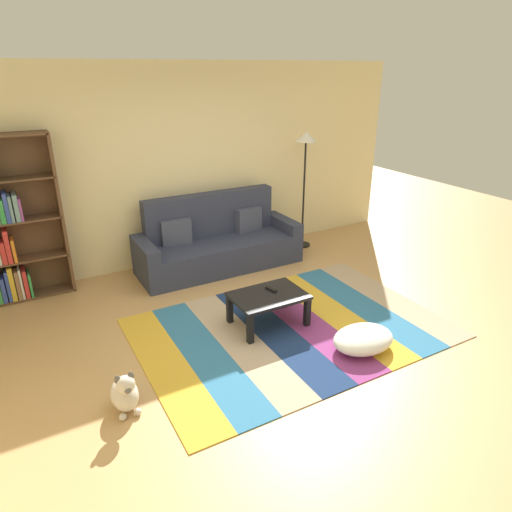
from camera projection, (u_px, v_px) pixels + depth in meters
ground_plane at (285, 336)px, 4.76m from camera, size 14.00×14.00×0.00m
back_wall at (188, 165)px, 6.29m from camera, size 6.80×0.10×2.70m
rug at (291, 328)px, 4.90m from camera, size 3.21×2.18×0.01m
couch at (217, 243)px, 6.33m from camera, size 2.26×0.80×1.00m
bookshelf at (10, 225)px, 5.21m from camera, size 0.90×0.28×1.95m
coffee_table at (268, 299)px, 4.86m from camera, size 0.78×0.55×0.36m
pouf at (363, 339)px, 4.50m from camera, size 0.65×0.48×0.21m
dog at (125, 393)px, 3.69m from camera, size 0.22×0.35×0.40m
standing_lamp at (305, 152)px, 6.61m from camera, size 0.32×0.32×1.76m
tv_remote at (271, 289)px, 4.93m from camera, size 0.08×0.16×0.02m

